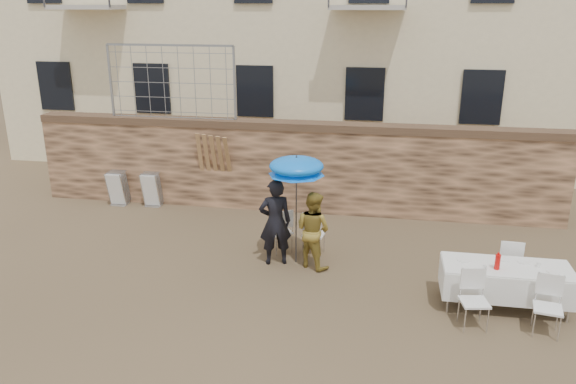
% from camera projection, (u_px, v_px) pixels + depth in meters
% --- Properties ---
extents(ground, '(80.00, 80.00, 0.00)m').
position_uv_depth(ground, '(243.00, 309.00, 9.58)').
color(ground, brown).
rests_on(ground, ground).
extents(stone_wall, '(13.00, 0.50, 2.20)m').
position_uv_depth(stone_wall, '(292.00, 167.00, 13.90)').
color(stone_wall, brown).
rests_on(stone_wall, ground).
extents(chain_link_fence, '(3.20, 0.06, 1.80)m').
position_uv_depth(chain_link_fence, '(171.00, 83.00, 13.75)').
color(chain_link_fence, gray).
rests_on(chain_link_fence, stone_wall).
extents(man_suit, '(0.74, 0.60, 1.76)m').
position_uv_depth(man_suit, '(275.00, 222.00, 11.00)').
color(man_suit, black).
rests_on(man_suit, ground).
extents(woman_dress, '(0.94, 0.88, 1.54)m').
position_uv_depth(woman_dress, '(313.00, 230.00, 10.91)').
color(woman_dress, gold).
rests_on(woman_dress, ground).
extents(umbrella, '(1.09, 1.09, 2.06)m').
position_uv_depth(umbrella, '(296.00, 169.00, 10.69)').
color(umbrella, '#3F3F44').
rests_on(umbrella, ground).
extents(couple_chair_left, '(0.67, 0.67, 0.96)m').
position_uv_depth(couple_chair_left, '(281.00, 230.00, 11.64)').
color(couple_chair_left, white).
rests_on(couple_chair_left, ground).
extents(couple_chair_right, '(0.54, 0.54, 0.96)m').
position_uv_depth(couple_chair_right, '(314.00, 233.00, 11.53)').
color(couple_chair_right, white).
rests_on(couple_chair_right, ground).
extents(banquet_table, '(2.10, 0.85, 0.78)m').
position_uv_depth(banquet_table, '(507.00, 268.00, 9.41)').
color(banquet_table, white).
rests_on(banquet_table, ground).
extents(soda_bottle, '(0.09, 0.09, 0.26)m').
position_uv_depth(soda_bottle, '(498.00, 262.00, 9.25)').
color(soda_bottle, red).
rests_on(soda_bottle, banquet_table).
extents(table_chair_front_left, '(0.56, 0.56, 0.96)m').
position_uv_depth(table_chair_front_left, '(475.00, 301.00, 8.89)').
color(table_chair_front_left, white).
rests_on(table_chair_front_left, ground).
extents(table_chair_front_right, '(0.55, 0.55, 0.96)m').
position_uv_depth(table_chair_front_right, '(548.00, 307.00, 8.71)').
color(table_chair_front_right, white).
rests_on(table_chair_front_right, ground).
extents(table_chair_back, '(0.51, 0.51, 0.96)m').
position_uv_depth(table_chair_back, '(509.00, 262.00, 10.20)').
color(table_chair_back, white).
rests_on(table_chair_back, ground).
extents(chair_stack_left, '(0.46, 0.47, 0.92)m').
position_uv_depth(chair_stack_left, '(121.00, 186.00, 14.54)').
color(chair_stack_left, white).
rests_on(chair_stack_left, ground).
extents(chair_stack_right, '(0.46, 0.40, 0.92)m').
position_uv_depth(chair_stack_right, '(154.00, 188.00, 14.40)').
color(chair_stack_right, white).
rests_on(chair_stack_right, ground).
extents(wood_planks, '(0.70, 0.20, 2.00)m').
position_uv_depth(wood_planks, '(214.00, 170.00, 14.02)').
color(wood_planks, '#A37749').
rests_on(wood_planks, ground).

